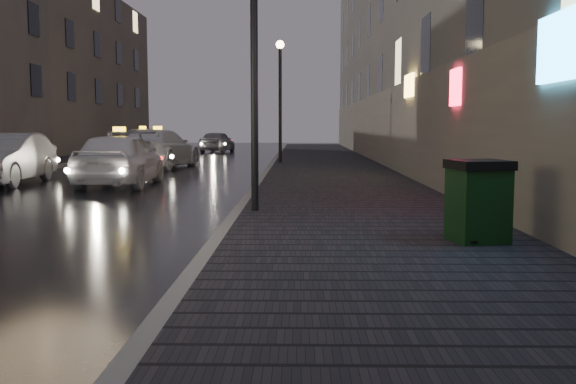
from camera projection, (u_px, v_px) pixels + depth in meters
name	position (u px, v px, depth m)	size (l,w,h in m)	color
ground	(28.00, 305.00, 6.37)	(120.00, 120.00, 0.00)	black
sidewalk	(328.00, 166.00, 27.17)	(4.60, 58.00, 0.15)	black
curb	(271.00, 166.00, 27.22)	(0.20, 58.00, 0.15)	slate
sidewalk_far	(33.00, 165.00, 27.40)	(2.40, 58.00, 0.15)	black
curb_far	(63.00, 165.00, 27.38)	(0.20, 58.00, 0.15)	slate
building_near	(392.00, 25.00, 30.43)	(1.80, 50.00, 13.00)	#605B54
building_far_c	(68.00, 72.00, 44.83)	(6.00, 22.00, 11.00)	#6B6051
lamp_near	(254.00, 33.00, 11.94)	(0.36, 0.36, 5.28)	black
lamp_far	(280.00, 86.00, 27.85)	(0.36, 0.36, 5.28)	black
trash_bin	(478.00, 200.00, 8.97)	(0.88, 0.88, 1.14)	black
taxi_near	(120.00, 159.00, 18.76)	(1.88, 4.68, 1.60)	white
car_left_mid	(5.00, 159.00, 19.25)	(1.64, 4.69, 1.55)	gray
taxi_mid	(158.00, 149.00, 26.69)	(2.25, 5.54, 1.61)	white
taxi_far	(143.00, 143.00, 35.00)	(2.65, 5.75, 1.60)	white
car_far	(217.00, 142.00, 42.33)	(1.65, 4.10, 1.40)	gray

